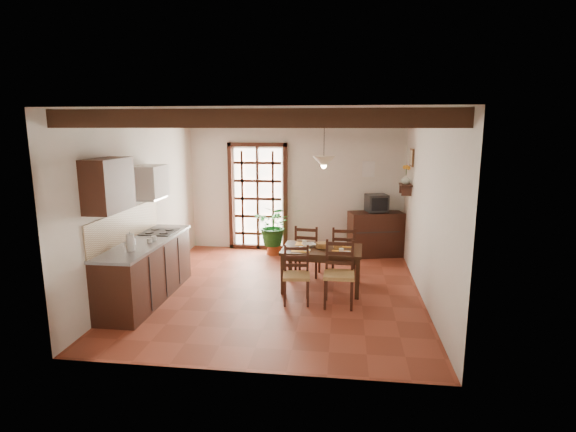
% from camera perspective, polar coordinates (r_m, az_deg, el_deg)
% --- Properties ---
extents(ground_plane, '(5.00, 5.00, 0.00)m').
position_cam_1_polar(ground_plane, '(7.38, -1.17, -9.38)').
color(ground_plane, brown).
extents(room_shell, '(4.52, 5.02, 2.81)m').
position_cam_1_polar(room_shell, '(6.95, -1.23, 4.77)').
color(room_shell, silver).
rests_on(room_shell, ground_plane).
extents(ceiling_beams, '(4.50, 4.34, 0.20)m').
position_cam_1_polar(ceiling_beams, '(6.91, -1.26, 11.99)').
color(ceiling_beams, black).
rests_on(ceiling_beams, room_shell).
extents(french_door, '(1.26, 0.11, 2.32)m').
position_cam_1_polar(french_door, '(9.56, -3.84, 2.67)').
color(french_door, white).
rests_on(french_door, ground_plane).
extents(kitchen_counter, '(0.64, 2.25, 1.38)m').
position_cam_1_polar(kitchen_counter, '(7.22, -17.54, -6.42)').
color(kitchen_counter, black).
rests_on(kitchen_counter, ground_plane).
extents(upper_cabinet, '(0.35, 0.80, 0.70)m').
position_cam_1_polar(upper_cabinet, '(6.38, -21.85, 3.68)').
color(upper_cabinet, black).
rests_on(upper_cabinet, room_shell).
extents(range_hood, '(0.38, 0.60, 0.54)m').
position_cam_1_polar(range_hood, '(7.49, -17.04, 4.12)').
color(range_hood, white).
rests_on(range_hood, room_shell).
extents(counter_items, '(0.50, 1.43, 0.25)m').
position_cam_1_polar(counter_items, '(7.17, -17.47, -2.51)').
color(counter_items, black).
rests_on(counter_items, kitchen_counter).
extents(dining_table, '(1.30, 0.87, 0.69)m').
position_cam_1_polar(dining_table, '(7.27, 4.35, -4.76)').
color(dining_table, '#321D10').
rests_on(dining_table, ground_plane).
extents(chair_near_left, '(0.43, 0.42, 0.86)m').
position_cam_1_polar(chair_near_left, '(6.80, 1.06, -8.79)').
color(chair_near_left, '#A98147').
rests_on(chair_near_left, ground_plane).
extents(chair_near_right, '(0.45, 0.43, 0.96)m').
position_cam_1_polar(chair_near_right, '(6.73, 6.46, -8.80)').
color(chair_near_right, '#A98147').
rests_on(chair_near_right, ground_plane).
extents(chair_far_left, '(0.47, 0.45, 0.92)m').
position_cam_1_polar(chair_far_left, '(8.01, 2.51, -5.52)').
color(chair_far_left, '#A98147').
rests_on(chair_far_left, ground_plane).
extents(chair_far_right, '(0.43, 0.41, 0.93)m').
position_cam_1_polar(chair_far_right, '(7.96, 7.06, -5.71)').
color(chair_far_right, '#A98147').
rests_on(chair_far_right, ground_plane).
extents(table_setting, '(0.92, 0.61, 0.09)m').
position_cam_1_polar(table_setting, '(7.26, 4.36, -4.33)').
color(table_setting, '#FFA728').
rests_on(table_setting, dining_table).
extents(table_bowl, '(0.29, 0.29, 0.05)m').
position_cam_1_polar(table_bowl, '(7.31, 2.63, -3.72)').
color(table_bowl, white).
rests_on(table_bowl, dining_table).
extents(sideboard, '(1.15, 0.74, 0.91)m').
position_cam_1_polar(sideboard, '(9.33, 11.03, -2.25)').
color(sideboard, black).
rests_on(sideboard, ground_plane).
extents(crt_tv, '(0.49, 0.47, 0.35)m').
position_cam_1_polar(crt_tv, '(9.20, 11.18, 1.64)').
color(crt_tv, black).
rests_on(crt_tv, sideboard).
extents(fuse_box, '(0.25, 0.03, 0.32)m').
position_cam_1_polar(fuse_box, '(9.37, 10.18, 5.87)').
color(fuse_box, white).
rests_on(fuse_box, room_shell).
extents(plant_pot, '(0.35, 0.35, 0.21)m').
position_cam_1_polar(plant_pot, '(9.36, -1.72, -4.18)').
color(plant_pot, maroon).
rests_on(plant_pot, ground_plane).
extents(potted_plant, '(2.44, 2.27, 2.20)m').
position_cam_1_polar(potted_plant, '(9.25, -1.74, -1.43)').
color(potted_plant, '#144C19').
rests_on(potted_plant, ground_plane).
extents(wall_shelf, '(0.20, 0.42, 0.20)m').
position_cam_1_polar(wall_shelf, '(8.58, 14.70, 3.59)').
color(wall_shelf, black).
rests_on(wall_shelf, room_shell).
extents(shelf_vase, '(0.15, 0.15, 0.15)m').
position_cam_1_polar(shelf_vase, '(8.56, 14.75, 4.51)').
color(shelf_vase, '#B2BFB2').
rests_on(shelf_vase, wall_shelf).
extents(shelf_flowers, '(0.14, 0.14, 0.36)m').
position_cam_1_polar(shelf_flowers, '(8.54, 14.82, 5.90)').
color(shelf_flowers, '#FFA728').
rests_on(shelf_flowers, shelf_vase).
extents(framed_picture, '(0.03, 0.32, 0.32)m').
position_cam_1_polar(framed_picture, '(8.54, 15.44, 7.16)').
color(framed_picture, brown).
rests_on(framed_picture, room_shell).
extents(pendant_lamp, '(0.36, 0.36, 0.84)m').
position_cam_1_polar(pendant_lamp, '(7.11, 4.57, 7.01)').
color(pendant_lamp, black).
rests_on(pendant_lamp, room_shell).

